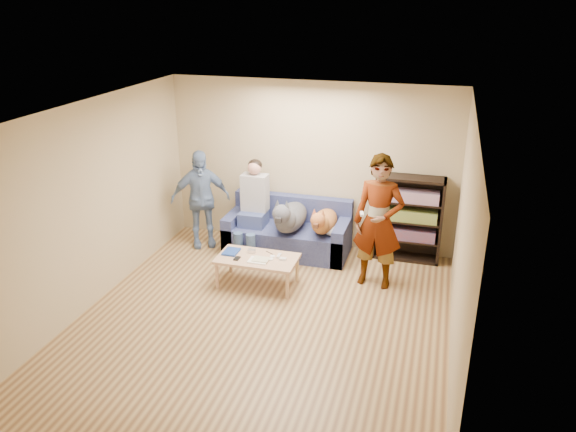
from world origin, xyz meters
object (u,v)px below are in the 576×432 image
(person_standing_left, at_px, (200,199))
(bookshelf, at_px, (408,216))
(coffee_table, at_px, (257,260))
(person_standing_right, at_px, (378,222))
(person_seated, at_px, (253,204))
(dog_gray, at_px, (289,217))
(notebook_blue, at_px, (231,252))
(dog_tan, at_px, (323,222))
(sofa, at_px, (288,234))
(camera_silver, at_px, (252,251))

(person_standing_left, distance_m, bookshelf, 3.21)
(coffee_table, distance_m, bookshelf, 2.40)
(coffee_table, bearing_deg, person_standing_right, 17.22)
(person_standing_right, xyz_separation_m, person_seated, (-1.99, 0.60, -0.15))
(person_seated, height_order, dog_gray, person_seated)
(notebook_blue, relative_size, person_seated, 0.18)
(notebook_blue, height_order, bookshelf, bookshelf)
(notebook_blue, distance_m, dog_tan, 1.50)
(dog_gray, height_order, bookshelf, bookshelf)
(dog_gray, bearing_deg, coffee_table, -99.81)
(person_seated, relative_size, dog_gray, 1.16)
(dog_gray, xyz_separation_m, bookshelf, (1.73, 0.45, 0.03))
(person_standing_right, distance_m, coffee_table, 1.73)
(person_standing_right, xyz_separation_m, bookshelf, (0.34, 0.96, -0.25))
(dog_gray, relative_size, dog_tan, 1.11)
(person_standing_left, height_order, sofa, person_standing_left)
(person_standing_right, height_order, sofa, person_standing_right)
(sofa, xyz_separation_m, person_seated, (-0.53, -0.13, 0.49))
(person_standing_right, distance_m, notebook_blue, 2.07)
(dog_tan, bearing_deg, person_standing_left, -178.88)
(notebook_blue, bearing_deg, person_standing_left, 132.15)
(person_standing_right, height_order, notebook_blue, person_standing_right)
(person_standing_right, relative_size, person_standing_left, 1.18)
(dog_gray, xyz_separation_m, coffee_table, (-0.17, -0.99, -0.28))
(person_standing_right, height_order, person_standing_left, person_standing_right)
(notebook_blue, xyz_separation_m, camera_silver, (0.28, 0.07, 0.01))
(camera_silver, height_order, dog_tan, dog_tan)
(person_standing_right, bearing_deg, bookshelf, 76.39)
(dog_tan, relative_size, coffee_table, 1.04)
(person_seated, bearing_deg, sofa, 13.43)
(person_standing_left, bearing_deg, sofa, -22.69)
(sofa, distance_m, dog_tan, 0.68)
(dog_tan, distance_m, coffee_table, 1.29)
(person_standing_right, distance_m, dog_tan, 1.10)
(person_seated, bearing_deg, notebook_blue, -88.28)
(camera_silver, distance_m, dog_gray, 0.94)
(dog_gray, relative_size, coffee_table, 1.15)
(sofa, bearing_deg, person_seated, -166.57)
(sofa, bearing_deg, dog_gray, -71.35)
(dog_tan, bearing_deg, notebook_blue, -136.90)
(sofa, bearing_deg, person_standing_left, -172.57)
(person_standing_right, relative_size, camera_silver, 16.87)
(person_standing_right, bearing_deg, sofa, 159.54)
(notebook_blue, relative_size, camera_silver, 2.36)
(notebook_blue, height_order, dog_gray, dog_gray)
(person_standing_right, bearing_deg, person_standing_left, 175.04)
(sofa, height_order, dog_tan, dog_tan)
(notebook_blue, bearing_deg, camera_silver, 14.04)
(dog_gray, distance_m, dog_tan, 0.52)
(person_seated, xyz_separation_m, dog_tan, (1.12, -0.02, -0.17))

